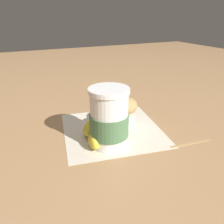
% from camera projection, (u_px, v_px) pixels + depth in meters
% --- Properties ---
extents(ground_plane, '(3.00, 3.00, 0.00)m').
position_uv_depth(ground_plane, '(112.00, 129.00, 0.58)').
color(ground_plane, '#A87C51').
extents(paper_napkin, '(0.29, 0.29, 0.00)m').
position_uv_depth(paper_napkin, '(112.00, 129.00, 0.58)').
color(paper_napkin, beige).
rests_on(paper_napkin, ground_plane).
extents(coffee_cup, '(0.09, 0.09, 0.14)m').
position_uv_depth(coffee_cup, '(109.00, 119.00, 0.49)').
color(coffee_cup, white).
rests_on(coffee_cup, paper_napkin).
extents(muffin, '(0.08, 0.08, 0.08)m').
position_uv_depth(muffin, '(123.00, 111.00, 0.59)').
color(muffin, white).
rests_on(muffin, paper_napkin).
extents(banana, '(0.16, 0.10, 0.03)m').
position_uv_depth(banana, '(94.00, 129.00, 0.55)').
color(banana, yellow).
rests_on(banana, paper_napkin).
extents(wooden_stirrer, '(0.02, 0.11, 0.00)m').
position_uv_depth(wooden_stirrer, '(191.00, 143.00, 0.52)').
color(wooden_stirrer, tan).
rests_on(wooden_stirrer, ground_plane).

